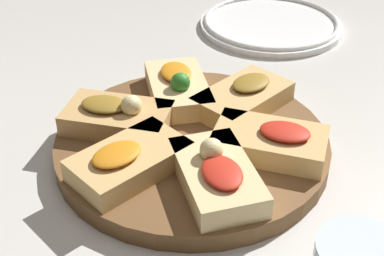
% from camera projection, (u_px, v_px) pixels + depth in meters
% --- Properties ---
extents(ground_plane, '(3.00, 3.00, 0.00)m').
position_uv_depth(ground_plane, '(192.00, 152.00, 0.61)').
color(ground_plane, beige).
extents(serving_board, '(0.31, 0.31, 0.02)m').
position_uv_depth(serving_board, '(192.00, 145.00, 0.61)').
color(serving_board, brown).
rests_on(serving_board, ground_plane).
extents(focaccia_slice_0, '(0.13, 0.09, 0.04)m').
position_uv_depth(focaccia_slice_0, '(117.00, 116.00, 0.61)').
color(focaccia_slice_0, tan).
rests_on(focaccia_slice_0, serving_board).
extents(focaccia_slice_1, '(0.13, 0.13, 0.03)m').
position_uv_depth(focaccia_slice_1, '(129.00, 161.00, 0.54)').
color(focaccia_slice_1, tan).
rests_on(focaccia_slice_1, serving_board).
extents(focaccia_slice_2, '(0.10, 0.13, 0.04)m').
position_uv_depth(focaccia_slice_2, '(217.00, 174.00, 0.52)').
color(focaccia_slice_2, '#E5C689').
rests_on(focaccia_slice_2, serving_board).
extents(focaccia_slice_3, '(0.13, 0.10, 0.03)m').
position_uv_depth(focaccia_slice_3, '(271.00, 141.00, 0.57)').
color(focaccia_slice_3, tan).
rests_on(focaccia_slice_3, serving_board).
extents(focaccia_slice_4, '(0.13, 0.13, 0.03)m').
position_uv_depth(focaccia_slice_4, '(243.00, 98.00, 0.65)').
color(focaccia_slice_4, tan).
rests_on(focaccia_slice_4, serving_board).
extents(focaccia_slice_5, '(0.09, 0.13, 0.04)m').
position_uv_depth(focaccia_slice_5, '(178.00, 88.00, 0.67)').
color(focaccia_slice_5, '#E5C689').
rests_on(focaccia_slice_5, serving_board).
extents(plate_right, '(0.24, 0.24, 0.02)m').
position_uv_depth(plate_right, '(271.00, 23.00, 0.90)').
color(plate_right, white).
rests_on(plate_right, ground_plane).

